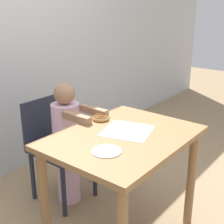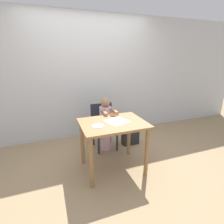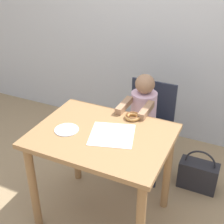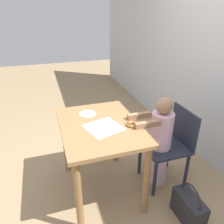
{
  "view_description": "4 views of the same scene",
  "coord_description": "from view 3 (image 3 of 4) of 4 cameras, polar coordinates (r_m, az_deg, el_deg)",
  "views": [
    {
      "loc": [
        -1.43,
        -1.04,
        1.55
      ],
      "look_at": [
        0.03,
        0.11,
        0.89
      ],
      "focal_mm": 50.0,
      "sensor_mm": 36.0,
      "label": 1
    },
    {
      "loc": [
        -0.83,
        -2.2,
        1.68
      ],
      "look_at": [
        0.03,
        0.11,
        0.89
      ],
      "focal_mm": 28.0,
      "sensor_mm": 36.0,
      "label": 2
    },
    {
      "loc": [
        0.82,
        -1.58,
        1.94
      ],
      "look_at": [
        0.03,
        0.11,
        0.89
      ],
      "focal_mm": 50.0,
      "sensor_mm": 36.0,
      "label": 3
    },
    {
      "loc": [
        1.7,
        -0.44,
        1.74
      ],
      "look_at": [
        0.03,
        0.11,
        0.89
      ],
      "focal_mm": 35.0,
      "sensor_mm": 36.0,
      "label": 4
    }
  ],
  "objects": [
    {
      "name": "ground_plane",
      "position": [
        2.63,
        -1.58,
        -18.14
      ],
      "size": [
        12.0,
        12.0,
        0.0
      ],
      "primitive_type": "plane",
      "color": "#997F5B"
    },
    {
      "name": "wall_back",
      "position": [
        3.15,
        9.91,
        16.34
      ],
      "size": [
        8.0,
        0.05,
        2.5
      ],
      "color": "silver",
      "rests_on": "ground_plane"
    },
    {
      "name": "dining_table",
      "position": [
        2.2,
        -1.8,
        -6.95
      ],
      "size": [
        0.94,
        0.72,
        0.77
      ],
      "color": "olive",
      "rests_on": "ground_plane"
    },
    {
      "name": "chair",
      "position": [
        2.83,
        6.36,
        -2.58
      ],
      "size": [
        0.42,
        0.43,
        0.83
      ],
      "color": "#232838",
      "rests_on": "ground_plane"
    },
    {
      "name": "child_figure",
      "position": [
        2.7,
        5.57,
        -2.69
      ],
      "size": [
        0.23,
        0.44,
        0.99
      ],
      "color": "silver",
      "rests_on": "ground_plane"
    },
    {
      "name": "donut",
      "position": [
        2.29,
        3.8,
        -0.78
      ],
      "size": [
        0.12,
        0.12,
        0.03
      ],
      "color": "tan",
      "rests_on": "dining_table"
    },
    {
      "name": "napkin",
      "position": [
        2.11,
        0.01,
        -4.17
      ],
      "size": [
        0.36,
        0.36,
        0.0
      ],
      "color": "white",
      "rests_on": "dining_table"
    },
    {
      "name": "handbag",
      "position": [
        2.86,
        15.46,
        -10.95
      ],
      "size": [
        0.33,
        0.15,
        0.39
      ],
      "color": "#232328",
      "rests_on": "ground_plane"
    },
    {
      "name": "plate",
      "position": [
        2.18,
        -8.3,
        -3.22
      ],
      "size": [
        0.17,
        0.17,
        0.01
      ],
      "color": "silver",
      "rests_on": "dining_table"
    }
  ]
}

